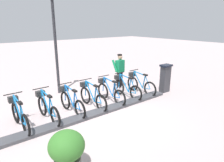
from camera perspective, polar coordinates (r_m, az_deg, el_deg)
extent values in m
plane|color=#C1ABAB|center=(7.07, -4.58, -9.48)|extent=(60.00, 60.00, 0.00)
cube|color=#47474C|center=(7.04, -4.59, -9.12)|extent=(0.44, 6.77, 0.10)
cube|color=#38383D|center=(9.39, 15.05, 0.52)|extent=(0.28, 0.44, 1.20)
cube|color=#194C8C|center=(9.39, 14.48, 2.77)|extent=(0.03, 0.30, 0.40)
cube|color=black|center=(9.24, 15.34, 4.34)|extent=(0.36, 0.52, 0.08)
torus|color=black|center=(8.68, 10.91, -2.32)|extent=(0.67, 0.09, 0.67)
torus|color=black|center=(9.35, 5.97, -0.76)|extent=(0.67, 0.09, 0.67)
cylinder|color=#1777B8|center=(9.04, 7.57, 0.45)|extent=(0.60, 0.06, 0.70)
cylinder|color=#1777B8|center=(8.83, 9.18, -0.24)|extent=(0.16, 0.05, 0.61)
cylinder|color=#1777B8|center=(8.92, 7.92, 2.22)|extent=(0.69, 0.07, 0.11)
cylinder|color=#1777B8|center=(8.82, 9.84, -2.16)|extent=(0.43, 0.05, 0.09)
cylinder|color=#1777B8|center=(8.69, 10.24, -0.38)|extent=(0.33, 0.04, 0.56)
cylinder|color=#1777B8|center=(9.24, 6.16, 1.02)|extent=(0.10, 0.04, 0.62)
cube|color=black|center=(8.71, 9.57, 1.75)|extent=(0.22, 0.11, 0.06)
cylinder|color=black|center=(9.13, 6.36, 3.15)|extent=(0.05, 0.54, 0.03)
cube|color=#2D2D2D|center=(9.26, 5.83, 1.94)|extent=(0.21, 0.29, 0.18)
torus|color=black|center=(8.09, 6.89, -3.54)|extent=(0.67, 0.09, 0.67)
torus|color=black|center=(8.80, 1.94, -1.77)|extent=(0.67, 0.09, 0.67)
cylinder|color=#1576C1|center=(8.48, 3.49, -0.52)|extent=(0.60, 0.06, 0.70)
cylinder|color=#1576C1|center=(8.25, 5.11, -1.29)|extent=(0.16, 0.05, 0.61)
cylinder|color=#1576C1|center=(8.35, 3.81, 1.36)|extent=(0.69, 0.07, 0.11)
cylinder|color=#1576C1|center=(8.24, 5.81, -3.34)|extent=(0.43, 0.05, 0.09)
cylinder|color=#1576C1|center=(8.10, 6.17, -1.45)|extent=(0.33, 0.04, 0.56)
cylinder|color=#1576C1|center=(8.69, 2.09, 0.11)|extent=(0.10, 0.04, 0.62)
cube|color=black|center=(8.12, 5.47, 0.83)|extent=(0.22, 0.11, 0.06)
cylinder|color=black|center=(8.57, 2.25, 2.36)|extent=(0.05, 0.54, 0.03)
cube|color=#2D2D2D|center=(8.71, 1.75, 1.10)|extent=(0.21, 0.29, 0.18)
torus|color=black|center=(7.55, 2.24, -4.92)|extent=(0.67, 0.09, 0.67)
torus|color=black|center=(8.31, -2.60, -2.89)|extent=(0.67, 0.09, 0.67)
cylinder|color=blue|center=(7.96, -1.13, -1.62)|extent=(0.60, 0.06, 0.70)
cylinder|color=blue|center=(7.72, 0.45, -2.47)|extent=(0.16, 0.05, 0.61)
cylinder|color=blue|center=(7.83, -0.87, 0.37)|extent=(0.69, 0.07, 0.11)
cylinder|color=blue|center=(7.71, 1.18, -4.67)|extent=(0.43, 0.05, 0.09)
cylinder|color=blue|center=(7.56, 1.49, -2.67)|extent=(0.33, 0.04, 0.56)
cylinder|color=blue|center=(8.19, -2.50, -0.91)|extent=(0.10, 0.04, 0.62)
cube|color=black|center=(7.58, 0.75, -0.22)|extent=(0.22, 0.11, 0.06)
cylinder|color=black|center=(8.07, -2.40, 1.46)|extent=(0.05, 0.54, 0.03)
cube|color=#2D2D2D|center=(8.21, -2.85, 0.13)|extent=(0.21, 0.29, 0.18)
torus|color=black|center=(7.07, -3.10, -6.46)|extent=(0.67, 0.09, 0.67)
torus|color=black|center=(7.88, -7.68, -4.12)|extent=(0.67, 0.09, 0.67)
cylinder|color=#1271B9|center=(7.51, -6.36, -2.84)|extent=(0.60, 0.06, 0.70)
cylinder|color=#1271B9|center=(7.26, -4.85, -3.80)|extent=(0.16, 0.05, 0.61)
cylinder|color=#1271B9|center=(7.37, -6.18, -0.76)|extent=(0.69, 0.07, 0.11)
cylinder|color=#1271B9|center=(7.24, -4.11, -6.15)|extent=(0.43, 0.05, 0.09)
cylinder|color=#1271B9|center=(7.08, -3.87, -4.05)|extent=(0.33, 0.04, 0.56)
cylinder|color=#1271B9|center=(7.76, -7.65, -2.05)|extent=(0.10, 0.04, 0.62)
cube|color=black|center=(7.10, -4.64, -1.43)|extent=(0.22, 0.11, 0.06)
cylinder|color=black|center=(7.63, -7.63, 0.44)|extent=(0.05, 0.54, 0.03)
cube|color=#2D2D2D|center=(7.78, -8.00, -0.95)|extent=(0.21, 0.29, 0.18)
torus|color=black|center=(6.67, -9.19, -8.13)|extent=(0.67, 0.09, 0.67)
torus|color=black|center=(7.52, -13.31, -5.45)|extent=(0.67, 0.09, 0.67)
cylinder|color=blue|center=(7.14, -12.21, -4.18)|extent=(0.60, 0.06, 0.70)
cylinder|color=blue|center=(6.87, -10.85, -5.25)|extent=(0.16, 0.05, 0.61)
cylinder|color=blue|center=(6.99, -12.13, -2.01)|extent=(0.69, 0.07, 0.11)
cylinder|color=blue|center=(6.85, -10.10, -7.75)|extent=(0.43, 0.05, 0.09)
cylinder|color=blue|center=(6.68, -9.97, -5.57)|extent=(0.33, 0.04, 0.56)
cylinder|color=blue|center=(7.39, -13.36, -3.30)|extent=(0.10, 0.04, 0.62)
cube|color=black|center=(6.70, -10.75, -2.78)|extent=(0.22, 0.11, 0.06)
cylinder|color=black|center=(7.26, -13.44, -0.71)|extent=(0.05, 0.54, 0.03)
cube|color=#2D2D2D|center=(7.42, -13.71, -2.14)|extent=(0.21, 0.29, 0.18)
torus|color=black|center=(6.35, -16.03, -9.88)|extent=(0.67, 0.09, 0.67)
torus|color=black|center=(7.25, -19.46, -6.83)|extent=(0.67, 0.09, 0.67)
cylinder|color=#1575BC|center=(6.85, -18.65, -5.60)|extent=(0.60, 0.06, 0.70)
cylinder|color=#1575BC|center=(6.56, -17.51, -6.79)|extent=(0.16, 0.05, 0.61)
cylinder|color=#1575BC|center=(6.69, -18.70, -3.37)|extent=(0.69, 0.07, 0.11)
cylinder|color=#1575BC|center=(6.54, -16.78, -9.42)|extent=(0.43, 0.05, 0.09)
cylinder|color=#1575BC|center=(6.37, -16.79, -7.18)|extent=(0.33, 0.04, 0.56)
cylinder|color=#1575BC|center=(7.11, -19.61, -4.62)|extent=(0.10, 0.04, 0.62)
cube|color=black|center=(6.39, -17.56, -4.24)|extent=(0.22, 0.11, 0.06)
cylinder|color=black|center=(6.97, -19.80, -1.95)|extent=(0.05, 0.54, 0.03)
cube|color=#2D2D2D|center=(7.14, -19.94, -3.41)|extent=(0.21, 0.29, 0.18)
torus|color=black|center=(6.14, -23.54, -11.63)|extent=(0.67, 0.09, 0.67)
torus|color=black|center=(7.07, -26.04, -8.21)|extent=(0.67, 0.09, 0.67)
cylinder|color=#1874B8|center=(6.65, -25.60, -7.04)|extent=(0.60, 0.06, 0.70)
cylinder|color=#1874B8|center=(6.36, -24.76, -8.35)|extent=(0.16, 0.05, 0.61)
cylinder|color=#1874B8|center=(6.49, -25.79, -4.78)|extent=(0.69, 0.07, 0.11)
cylinder|color=#1874B8|center=(6.34, -24.08, -11.08)|extent=(0.43, 0.05, 0.09)
cylinder|color=#1874B8|center=(6.16, -24.25, -8.81)|extent=(0.33, 0.04, 0.56)
cylinder|color=#1874B8|center=(6.93, -26.30, -5.97)|extent=(0.10, 0.04, 0.62)
cube|color=black|center=(6.18, -24.97, -5.76)|extent=(0.22, 0.11, 0.06)
cylinder|color=black|center=(6.78, -26.61, -3.25)|extent=(0.05, 0.54, 0.03)
cube|color=#2D2D2D|center=(6.96, -26.60, -4.72)|extent=(0.21, 0.29, 0.18)
cube|color=white|center=(9.72, 1.54, -1.76)|extent=(0.27, 0.15, 0.10)
cube|color=white|center=(9.80, 2.92, -1.62)|extent=(0.27, 0.15, 0.10)
cylinder|color=black|center=(9.57, 1.86, 0.34)|extent=(0.15, 0.15, 0.82)
cylinder|color=black|center=(9.72, 2.65, 0.57)|extent=(0.15, 0.15, 0.82)
cube|color=#178A53|center=(9.48, 2.30, 4.35)|extent=(0.32, 0.43, 0.56)
cylinder|color=#178A53|center=(9.35, 0.79, 4.37)|extent=(0.35, 0.15, 0.57)
cylinder|color=#178A53|center=(9.73, 2.88, 4.83)|extent=(0.35, 0.15, 0.57)
sphere|color=tan|center=(9.40, 2.33, 6.91)|extent=(0.22, 0.22, 0.22)
cylinder|color=black|center=(9.40, 2.25, 7.53)|extent=(0.22, 0.22, 0.06)
cylinder|color=#2D2D33|center=(8.96, -15.86, 9.06)|extent=(0.12, 0.12, 4.06)
ellipsoid|color=#3A7F2D|center=(4.39, -12.94, -17.71)|extent=(0.76, 0.76, 0.64)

